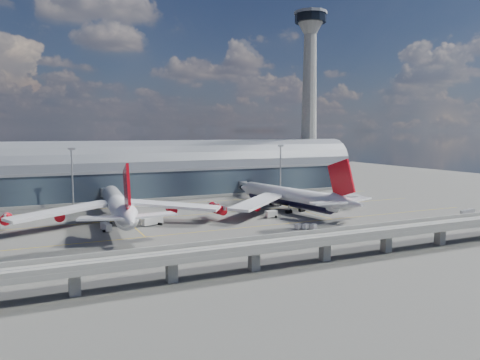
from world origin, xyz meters
name	(u,v)px	position (x,y,z in m)	size (l,w,h in m)	color
ground	(235,222)	(0.00, 0.00, 0.00)	(500.00, 500.00, 0.00)	#474744
taxi_lines	(213,212)	(0.00, 22.11, 0.01)	(200.00, 80.12, 0.01)	gold
terminal	(172,173)	(0.00, 77.99, 11.34)	(200.00, 30.00, 28.00)	#1E2633
control_tower	(309,98)	(85.00, 83.00, 51.64)	(19.00, 19.00, 103.00)	gray
guideway	(325,240)	(0.00, -55.00, 5.29)	(220.00, 8.50, 7.20)	gray
floodlight_mast_left	(72,177)	(-50.00, 55.00, 13.63)	(3.00, 0.70, 25.70)	gray
floodlight_mast_right	(280,169)	(50.00, 55.00, 13.63)	(3.00, 0.70, 25.70)	gray
airliner_left	(118,206)	(-39.01, 12.55, 6.83)	(74.65, 78.47, 23.90)	white
airliner_right	(291,197)	(29.74, 10.54, 6.02)	(69.74, 72.97, 23.21)	white
jet_bridge_left	(110,195)	(-35.29, 53.12, 5.18)	(4.40, 28.00, 7.25)	gray
jet_bridge_right	(254,188)	(32.92, 51.18, 5.18)	(4.40, 32.00, 7.25)	gray
service_truck_0	(106,227)	(-44.52, 4.57, 1.29)	(2.95, 6.27, 2.50)	beige
service_truck_1	(271,214)	(15.88, 2.38, 1.35)	(4.89, 2.90, 2.67)	beige
service_truck_2	(152,221)	(-28.46, 7.26, 1.45)	(7.96, 4.71, 2.78)	beige
service_truck_3	(331,208)	(44.39, 3.64, 1.68)	(3.01, 6.89, 3.29)	beige
service_truck_4	(275,202)	(31.50, 27.02, 1.68)	(3.97, 6.21, 3.33)	beige
service_truck_5	(247,207)	(14.05, 19.66, 1.43)	(5.49, 5.77, 2.79)	beige
cargo_train_0	(191,253)	(-29.26, -36.80, 0.77)	(4.44, 1.76, 1.48)	gray
cargo_train_1	(306,227)	(16.19, -21.15, 0.88)	(7.55, 4.48, 1.69)	gray
cargo_train_2	(468,212)	(88.05, -25.12, 1.01)	(8.82, 3.71, 1.93)	gray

